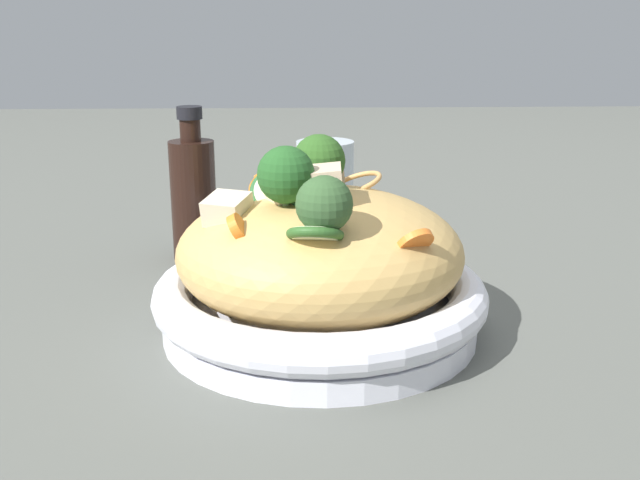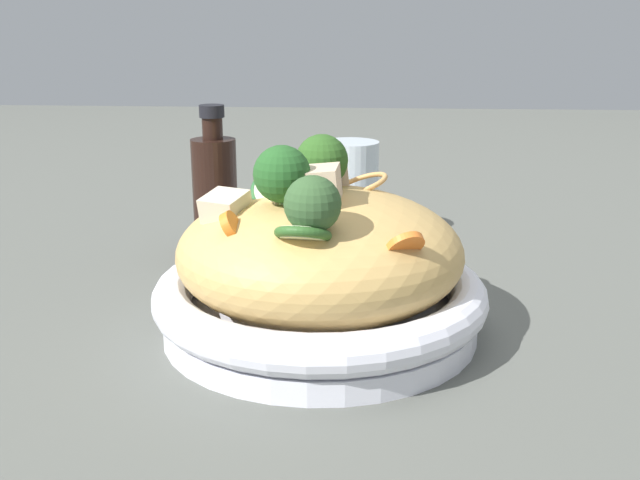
# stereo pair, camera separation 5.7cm
# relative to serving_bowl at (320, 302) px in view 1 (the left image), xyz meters

# --- Properties ---
(ground_plane) EXTENTS (3.00, 3.00, 0.00)m
(ground_plane) POSITION_rel_serving_bowl_xyz_m (0.00, 0.00, -0.02)
(ground_plane) COLOR #555751
(serving_bowl) EXTENTS (0.26, 0.26, 0.05)m
(serving_bowl) POSITION_rel_serving_bowl_xyz_m (0.00, 0.00, 0.00)
(serving_bowl) COLOR white
(serving_bowl) RESTS_ON ground_plane
(noodle_heap) EXTENTS (0.22, 0.22, 0.10)m
(noodle_heap) POSITION_rel_serving_bowl_xyz_m (-0.00, -0.00, 0.04)
(noodle_heap) COLOR tan
(noodle_heap) RESTS_ON serving_bowl
(broccoli_florets) EXTENTS (0.08, 0.15, 0.06)m
(broccoli_florets) POSITION_rel_serving_bowl_xyz_m (0.01, 0.02, 0.10)
(broccoli_florets) COLOR #A0BB6F
(broccoli_florets) RESTS_ON serving_bowl
(carrot_coins) EXTENTS (0.14, 0.12, 0.04)m
(carrot_coins) POSITION_rel_serving_bowl_xyz_m (0.02, 0.02, 0.08)
(carrot_coins) COLOR orange
(carrot_coins) RESTS_ON serving_bowl
(zucchini_slices) EXTENTS (0.08, 0.21, 0.05)m
(zucchini_slices) POSITION_rel_serving_bowl_xyz_m (0.02, 0.01, 0.08)
(zucchini_slices) COLOR beige
(zucchini_slices) RESTS_ON serving_bowl
(chicken_chunks) EXTENTS (0.11, 0.10, 0.04)m
(chicken_chunks) POSITION_rel_serving_bowl_xyz_m (0.02, 0.01, 0.09)
(chicken_chunks) COLOR beige
(chicken_chunks) RESTS_ON serving_bowl
(soy_sauce_bottle) EXTENTS (0.05, 0.05, 0.15)m
(soy_sauce_bottle) POSITION_rel_serving_bowl_xyz_m (0.12, -0.19, 0.04)
(soy_sauce_bottle) COLOR black
(soy_sauce_bottle) RESTS_ON ground_plane
(drinking_glass) EXTENTS (0.06, 0.06, 0.11)m
(drinking_glass) POSITION_rel_serving_bowl_xyz_m (-0.02, -0.26, 0.03)
(drinking_glass) COLOR silver
(drinking_glass) RESTS_ON ground_plane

